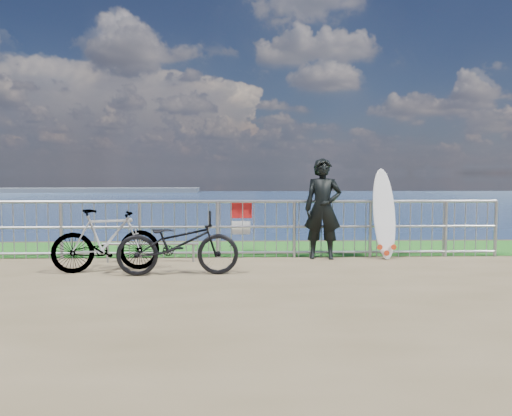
{
  "coord_description": "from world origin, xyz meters",
  "views": [
    {
      "loc": [
        -0.05,
        -8.06,
        1.65
      ],
      "look_at": [
        0.24,
        1.2,
        1.0
      ],
      "focal_mm": 35.0,
      "sensor_mm": 36.0,
      "label": 1
    }
  ],
  "objects_px": {
    "bicycle_near": "(178,243)",
    "bicycle_far": "(107,240)",
    "surfer": "(323,209)",
    "surfboard": "(384,217)"
  },
  "relations": [
    {
      "from": "bicycle_near",
      "to": "bicycle_far",
      "type": "bearing_deg",
      "value": 71.02
    },
    {
      "from": "surfboard",
      "to": "bicycle_near",
      "type": "height_order",
      "value": "surfboard"
    },
    {
      "from": "bicycle_near",
      "to": "bicycle_far",
      "type": "distance_m",
      "value": 1.27
    },
    {
      "from": "surfer",
      "to": "surfboard",
      "type": "xyz_separation_m",
      "value": [
        1.19,
        -0.0,
        -0.16
      ]
    },
    {
      "from": "surfer",
      "to": "bicycle_near",
      "type": "xyz_separation_m",
      "value": [
        -2.6,
        -1.47,
        -0.45
      ]
    },
    {
      "from": "surfboard",
      "to": "bicycle_far",
      "type": "height_order",
      "value": "surfboard"
    },
    {
      "from": "bicycle_near",
      "to": "surfboard",
      "type": "bearing_deg",
      "value": -72.86
    },
    {
      "from": "surfboard",
      "to": "bicycle_near",
      "type": "bearing_deg",
      "value": -158.83
    },
    {
      "from": "surfer",
      "to": "bicycle_near",
      "type": "height_order",
      "value": "surfer"
    },
    {
      "from": "surfer",
      "to": "bicycle_near",
      "type": "relative_size",
      "value": 0.99
    }
  ]
}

